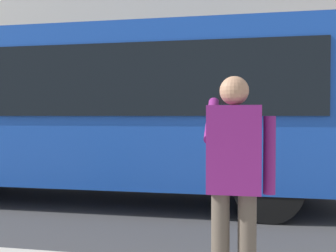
{
  "coord_description": "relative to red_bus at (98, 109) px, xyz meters",
  "views": [
    {
      "loc": [
        0.32,
        7.29,
        1.55
      ],
      "look_at": [
        1.7,
        0.24,
        1.37
      ],
      "focal_mm": 42.67,
      "sensor_mm": 36.0,
      "label": 1
    }
  ],
  "objects": [
    {
      "name": "ground_plane",
      "position": [
        -3.02,
        -0.26,
        -1.68
      ],
      "size": [
        60.0,
        60.0,
        0.0
      ],
      "primitive_type": "plane",
      "color": "#38383A"
    },
    {
      "name": "red_bus",
      "position": [
        0.0,
        0.0,
        0.0
      ],
      "size": [
        9.05,
        2.54,
        3.08
      ],
      "color": "#1947AD",
      "rests_on": "ground_plane"
    },
    {
      "name": "pedestrian_photographer",
      "position": [
        -2.61,
        3.99,
        -0.54
      ],
      "size": [
        0.53,
        0.52,
        1.7
      ],
      "color": "#4C4238",
      "rests_on": "sidewalk_curb"
    }
  ]
}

